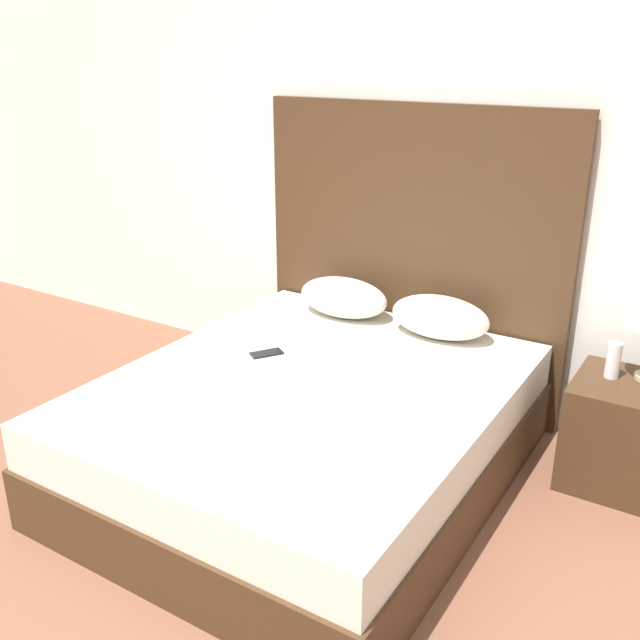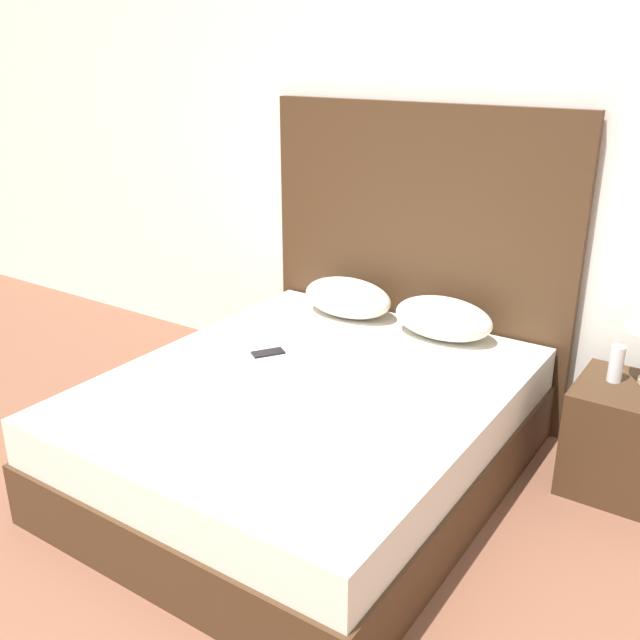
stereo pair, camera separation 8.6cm
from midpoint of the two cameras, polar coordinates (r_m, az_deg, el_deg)
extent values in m
cube|color=white|center=(3.69, 10.50, 13.41)|extent=(10.00, 0.06, 2.70)
cube|color=#422B19|center=(3.24, -0.19, -10.26)|extent=(1.61, 1.92, 0.27)
cube|color=silver|center=(3.12, -0.20, -6.54)|extent=(1.58, 1.88, 0.20)
cube|color=#422B19|center=(3.77, 8.24, 4.90)|extent=(1.69, 0.05, 1.57)
ellipsoid|color=silver|center=(3.77, 2.86, 1.80)|extent=(0.50, 0.29, 0.20)
ellipsoid|color=silver|center=(3.54, 10.50, 0.13)|extent=(0.50, 0.29, 0.20)
cube|color=black|center=(3.34, -3.46, -2.63)|extent=(0.14, 0.16, 0.01)
cube|color=#422B19|center=(3.39, 24.70, -8.84)|extent=(0.55, 0.45, 0.48)
cylinder|color=silver|center=(3.29, 23.31, -3.25)|extent=(0.06, 0.06, 0.16)
camera|label=1|loc=(0.04, -89.20, 0.31)|focal=40.00mm
camera|label=2|loc=(0.04, 90.80, -0.31)|focal=40.00mm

